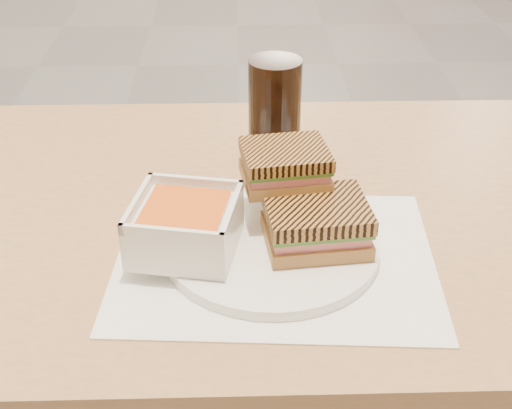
{
  "coord_description": "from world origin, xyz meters",
  "views": [
    {
      "loc": [
        -0.01,
        -2.72,
        1.27
      ],
      "look_at": [
        0.01,
        -2.0,
        0.82
      ],
      "focal_mm": 49.13,
      "sensor_mm": 36.0,
      "label": 1
    }
  ],
  "objects_px": {
    "panini_lower": "(316,223)",
    "cola_glass": "(275,114)",
    "main_table": "(299,269)",
    "soup_bowl": "(185,227)",
    "plate": "(272,246)"
  },
  "relations": [
    {
      "from": "panini_lower",
      "to": "cola_glass",
      "type": "relative_size",
      "value": 0.8
    },
    {
      "from": "main_table",
      "to": "panini_lower",
      "type": "relative_size",
      "value": 8.94
    },
    {
      "from": "plate",
      "to": "cola_glass",
      "type": "distance_m",
      "value": 0.24
    },
    {
      "from": "main_table",
      "to": "panini_lower",
      "type": "xyz_separation_m",
      "value": [
        0.01,
        -0.11,
        0.16
      ]
    },
    {
      "from": "main_table",
      "to": "soup_bowl",
      "type": "distance_m",
      "value": 0.25
    },
    {
      "from": "plate",
      "to": "main_table",
      "type": "bearing_deg",
      "value": 67.22
    },
    {
      "from": "plate",
      "to": "soup_bowl",
      "type": "distance_m",
      "value": 0.11
    },
    {
      "from": "panini_lower",
      "to": "cola_glass",
      "type": "bearing_deg",
      "value": 99.54
    },
    {
      "from": "main_table",
      "to": "soup_bowl",
      "type": "bearing_deg",
      "value": -141.66
    },
    {
      "from": "panini_lower",
      "to": "cola_glass",
      "type": "distance_m",
      "value": 0.24
    },
    {
      "from": "plate",
      "to": "panini_lower",
      "type": "distance_m",
      "value": 0.06
    },
    {
      "from": "soup_bowl",
      "to": "panini_lower",
      "type": "distance_m",
      "value": 0.16
    },
    {
      "from": "main_table",
      "to": "cola_glass",
      "type": "bearing_deg",
      "value": 105.2
    },
    {
      "from": "panini_lower",
      "to": "cola_glass",
      "type": "height_order",
      "value": "cola_glass"
    },
    {
      "from": "plate",
      "to": "panini_lower",
      "type": "height_order",
      "value": "panini_lower"
    }
  ]
}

